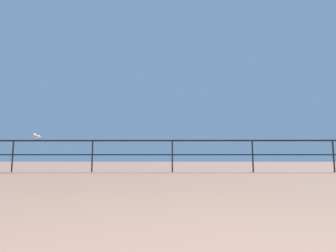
% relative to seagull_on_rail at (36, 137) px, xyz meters
% --- Properties ---
extents(pier_railing, '(24.74, 0.05, 0.99)m').
position_rel_seagull_on_rail_xyz_m(pier_railing, '(4.24, -0.01, -0.34)').
color(pier_railing, black).
rests_on(pier_railing, ground_plane).
extents(seagull_on_rail, '(0.43, 0.26, 0.21)m').
position_rel_seagull_on_rail_xyz_m(seagull_on_rail, '(0.00, 0.00, 0.00)').
color(seagull_on_rail, silver).
rests_on(seagull_on_rail, pier_railing).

